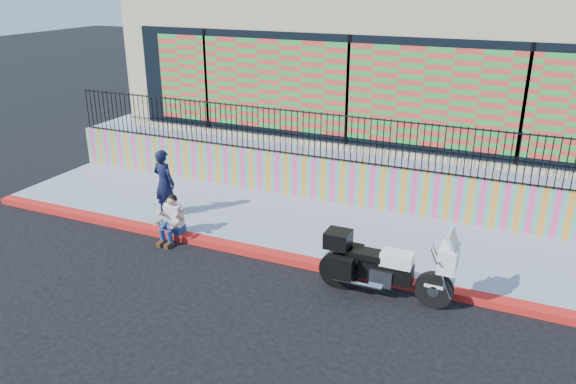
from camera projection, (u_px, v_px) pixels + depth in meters
The scene contains 10 objects.
ground at pixel (281, 260), 11.82m from camera, with size 90.00×90.00×0.00m, color black.
red_curb at pixel (281, 257), 11.79m from camera, with size 16.00×0.30×0.15m, color red.
sidewalk at pixel (310, 227), 13.20m from camera, with size 16.00×3.00×0.15m, color #949DB2.
mural_wall at pixel (334, 181), 14.33m from camera, with size 16.00×0.20×1.10m, color #FF4384.
metal_fence at pixel (335, 137), 13.92m from camera, with size 15.80×0.04×1.20m, color black, non-canonical shape.
elevated_platform at pixel (385, 135), 18.71m from camera, with size 16.00×10.00×1.25m, color #949DB2.
storefront_building at pixel (388, 56), 17.58m from camera, with size 14.00×8.06×4.00m.
police_motorcycle at pixel (384, 265), 10.29m from camera, with size 2.47×0.82×1.54m.
police_officer at pixel (164, 183), 13.43m from camera, with size 0.60×0.39×1.64m, color black.
seated_man at pixel (170, 223), 12.49m from camera, with size 0.54×0.71×1.06m.
Camera 1 is at (4.41, -9.53, 5.61)m, focal length 35.00 mm.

